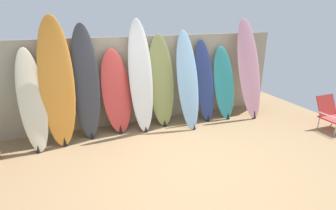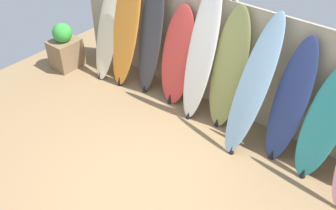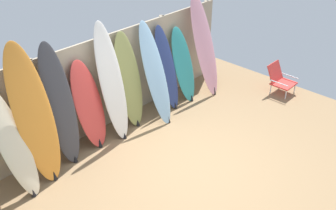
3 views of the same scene
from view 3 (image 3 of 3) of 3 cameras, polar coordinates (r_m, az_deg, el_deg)
name	(u,v)px [view 3 (image 3 of 3)]	position (r m, az deg, el deg)	size (l,w,h in m)	color
ground	(190,166)	(6.40, 3.33, -9.20)	(7.68, 7.68, 0.00)	#8E704C
fence_back	(110,80)	(7.11, -8.87, 3.73)	(6.08, 0.11, 1.80)	tan
surfboard_cream_0	(13,144)	(5.92, -22.57, -5.51)	(0.50, 0.75, 1.70)	beige
surfboard_orange_1	(34,116)	(5.95, -19.75, -1.59)	(0.62, 0.67, 2.23)	orange
surfboard_charcoal_2	(60,106)	(6.21, -16.14, -0.16)	(0.52, 0.53, 2.08)	#38383D
surfboard_red_3	(89,106)	(6.58, -11.93, -0.12)	(0.60, 0.51, 1.61)	#D13D38
surfboard_white_4	(112,83)	(6.64, -8.58, 3.30)	(0.49, 0.62, 2.15)	white
surfboard_olive_5	(129,81)	(7.00, -5.94, 3.63)	(0.53, 0.44, 1.85)	olive
surfboard_skyblue_6	(155,74)	(7.15, -1.95, 4.71)	(0.53, 0.87, 1.92)	#8CB7D6
surfboard_navy_7	(167,69)	(7.60, -0.15, 5.53)	(0.43, 0.55, 1.71)	navy
surfboard_teal_8	(183,65)	(7.94, 2.35, 6.09)	(0.54, 0.67, 1.55)	teal
surfboard_pink_9	(205,46)	(8.16, 5.59, 8.95)	(0.57, 0.84, 2.14)	pink
beach_chair	(280,78)	(8.71, 16.66, 3.90)	(0.50, 0.57, 0.64)	silver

